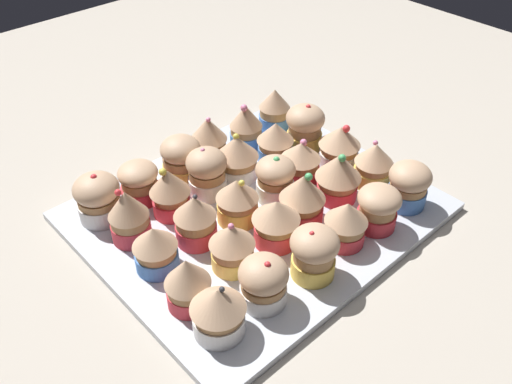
% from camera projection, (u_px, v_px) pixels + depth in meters
% --- Properties ---
extents(ground_plane, '(1.80, 1.80, 0.03)m').
position_uv_depth(ground_plane, '(256.00, 222.00, 0.81)').
color(ground_plane, '#B2A899').
extents(baking_tray, '(0.47, 0.40, 0.01)m').
position_uv_depth(baking_tray, '(256.00, 211.00, 0.80)').
color(baking_tray, silver).
rests_on(baking_tray, ground_plane).
extents(cupcake_0, '(0.05, 0.05, 0.07)m').
position_uv_depth(cupcake_0, '(274.00, 109.00, 0.94)').
color(cupcake_0, '#477AC6').
rests_on(cupcake_0, baking_tray).
extents(cupcake_1, '(0.05, 0.05, 0.08)m').
position_uv_depth(cupcake_1, '(246.00, 125.00, 0.90)').
color(cupcake_1, '#477AC6').
rests_on(cupcake_1, baking_tray).
extents(cupcake_2, '(0.06, 0.06, 0.08)m').
position_uv_depth(cupcake_2, '(209.00, 138.00, 0.87)').
color(cupcake_2, '#EFC651').
rests_on(cupcake_2, baking_tray).
extents(cupcake_3, '(0.06, 0.06, 0.07)m').
position_uv_depth(cupcake_3, '(181.00, 158.00, 0.83)').
color(cupcake_3, '#EFC651').
rests_on(cupcake_3, baking_tray).
extents(cupcake_4, '(0.06, 0.06, 0.06)m').
position_uv_depth(cupcake_4, '(139.00, 181.00, 0.79)').
color(cupcake_4, '#D1333D').
rests_on(cupcake_4, baking_tray).
extents(cupcake_5, '(0.06, 0.06, 0.08)m').
position_uv_depth(cupcake_5, '(98.00, 197.00, 0.76)').
color(cupcake_5, white).
rests_on(cupcake_5, baking_tray).
extents(cupcake_6, '(0.06, 0.06, 0.08)m').
position_uv_depth(cupcake_6, '(305.00, 127.00, 0.89)').
color(cupcake_6, '#EFC651').
rests_on(cupcake_6, baking_tray).
extents(cupcake_7, '(0.06, 0.06, 0.07)m').
position_uv_depth(cupcake_7, '(275.00, 142.00, 0.86)').
color(cupcake_7, '#477AC6').
rests_on(cupcake_7, baking_tray).
extents(cupcake_8, '(0.07, 0.07, 0.08)m').
position_uv_depth(cupcake_8, '(237.00, 156.00, 0.83)').
color(cupcake_8, white).
rests_on(cupcake_8, baking_tray).
extents(cupcake_9, '(0.06, 0.06, 0.08)m').
position_uv_depth(cupcake_9, '(207.00, 172.00, 0.80)').
color(cupcake_9, white).
rests_on(cupcake_9, baking_tray).
extents(cupcake_10, '(0.06, 0.06, 0.08)m').
position_uv_depth(cupcake_10, '(170.00, 191.00, 0.76)').
color(cupcake_10, '#D1333D').
rests_on(cupcake_10, baking_tray).
extents(cupcake_11, '(0.05, 0.05, 0.08)m').
position_uv_depth(cupcake_11, '(129.00, 215.00, 0.72)').
color(cupcake_11, '#D1333D').
rests_on(cupcake_11, baking_tray).
extents(cupcake_12, '(0.07, 0.07, 0.07)m').
position_uv_depth(cupcake_12, '(340.00, 145.00, 0.86)').
color(cupcake_12, white).
rests_on(cupcake_12, baking_tray).
extents(cupcake_13, '(0.06, 0.06, 0.07)m').
position_uv_depth(cupcake_13, '(300.00, 161.00, 0.83)').
color(cupcake_13, '#D1333D').
rests_on(cupcake_13, baking_tray).
extents(cupcake_14, '(0.06, 0.06, 0.07)m').
position_uv_depth(cupcake_14, '(273.00, 177.00, 0.80)').
color(cupcake_14, white).
rests_on(cupcake_14, baking_tray).
extents(cupcake_15, '(0.06, 0.06, 0.07)m').
position_uv_depth(cupcake_15, '(239.00, 201.00, 0.75)').
color(cupcake_15, '#EFC651').
rests_on(cupcake_15, baking_tray).
extents(cupcake_16, '(0.06, 0.06, 0.08)m').
position_uv_depth(cupcake_16, '(195.00, 219.00, 0.72)').
color(cupcake_16, '#D1333D').
rests_on(cupcake_16, baking_tray).
extents(cupcake_17, '(0.06, 0.06, 0.07)m').
position_uv_depth(cupcake_17, '(157.00, 249.00, 0.68)').
color(cupcake_17, '#477AC6').
rests_on(cupcake_17, baking_tray).
extents(cupcake_18, '(0.06, 0.06, 0.07)m').
position_uv_depth(cupcake_18, '(374.00, 164.00, 0.82)').
color(cupcake_18, '#EFC651').
rests_on(cupcake_18, baking_tray).
extents(cupcake_19, '(0.07, 0.07, 0.08)m').
position_uv_depth(cupcake_19, '(338.00, 175.00, 0.79)').
color(cupcake_19, '#D1333D').
rests_on(cupcake_19, baking_tray).
extents(cupcake_20, '(0.06, 0.06, 0.08)m').
position_uv_depth(cupcake_20, '(302.00, 198.00, 0.75)').
color(cupcake_20, '#D1333D').
rests_on(cupcake_20, baking_tray).
extents(cupcake_21, '(0.06, 0.06, 0.07)m').
position_uv_depth(cupcake_21, '(276.00, 221.00, 0.72)').
color(cupcake_21, '#D1333D').
rests_on(cupcake_21, baking_tray).
extents(cupcake_22, '(0.06, 0.06, 0.07)m').
position_uv_depth(cupcake_22, '(232.00, 245.00, 0.68)').
color(cupcake_22, '#EFC651').
rests_on(cupcake_22, baking_tray).
extents(cupcake_23, '(0.06, 0.06, 0.07)m').
position_uv_depth(cupcake_23, '(188.00, 282.00, 0.63)').
color(cupcake_23, '#D1333D').
rests_on(cupcake_23, baking_tray).
extents(cupcake_24, '(0.06, 0.06, 0.07)m').
position_uv_depth(cupcake_24, '(409.00, 184.00, 0.78)').
color(cupcake_24, '#477AC6').
rests_on(cupcake_24, baking_tray).
extents(cupcake_25, '(0.06, 0.06, 0.07)m').
position_uv_depth(cupcake_25, '(378.00, 207.00, 0.74)').
color(cupcake_25, '#D1333D').
rests_on(cupcake_25, baking_tray).
extents(cupcake_26, '(0.06, 0.06, 0.07)m').
position_uv_depth(cupcake_26, '(346.00, 222.00, 0.72)').
color(cupcake_26, '#D1333D').
rests_on(cupcake_26, baking_tray).
extents(cupcake_27, '(0.06, 0.06, 0.08)m').
position_uv_depth(cupcake_27, '(314.00, 252.00, 0.67)').
color(cupcake_27, '#EFC651').
rests_on(cupcake_27, baking_tray).
extents(cupcake_28, '(0.06, 0.06, 0.07)m').
position_uv_depth(cupcake_28, '(263.00, 281.00, 0.64)').
color(cupcake_28, white).
rests_on(cupcake_28, baking_tray).
extents(cupcake_29, '(0.06, 0.06, 0.07)m').
position_uv_depth(cupcake_29, '(218.00, 310.00, 0.61)').
color(cupcake_29, white).
rests_on(cupcake_29, baking_tray).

